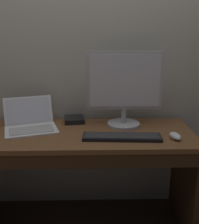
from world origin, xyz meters
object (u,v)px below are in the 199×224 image
object	(u,v)px
laptop_white	(30,123)
external_drive_box	(74,120)
external_monitor	(124,90)
wired_keyboard	(122,137)
computer_mouse	(175,136)

from	to	relation	value
laptop_white	external_drive_box	bearing A→B (deg)	24.78
laptop_white	external_monitor	xyz separation A→B (m)	(0.65, 0.03, 0.22)
laptop_white	wired_keyboard	distance (m)	0.65
computer_mouse	wired_keyboard	bearing A→B (deg)	164.19
external_drive_box	external_monitor	bearing A→B (deg)	-16.17
wired_keyboard	external_drive_box	distance (m)	0.46
external_monitor	computer_mouse	xyz separation A→B (m)	(0.30, -0.25, -0.24)
laptop_white	computer_mouse	xyz separation A→B (m)	(0.95, -0.22, -0.02)
external_monitor	wired_keyboard	xyz separation A→B (m)	(-0.04, -0.23, -0.25)
external_monitor	external_drive_box	xyz separation A→B (m)	(-0.36, 0.10, -0.24)
external_monitor	laptop_white	bearing A→B (deg)	-177.08
external_monitor	wired_keyboard	bearing A→B (deg)	-98.68
wired_keyboard	external_drive_box	xyz separation A→B (m)	(-0.32, 0.34, 0.01)
wired_keyboard	computer_mouse	world-z (taller)	computer_mouse
external_monitor	external_drive_box	world-z (taller)	external_monitor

